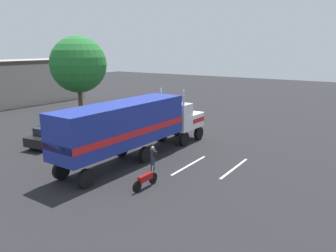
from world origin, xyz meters
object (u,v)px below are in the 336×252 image
parked_car (52,135)px  motorcycle (145,180)px  person_bystander (153,157)px  tree_center (78,65)px  semi_truck (133,124)px

parked_car → motorcycle: (-2.75, -11.34, -0.33)m
person_bystander → parked_car: size_ratio=0.35×
person_bystander → motorcycle: 2.75m
motorcycle → tree_center: bearing=57.6°
person_bystander → tree_center: size_ratio=0.18×
semi_truck → tree_center: tree_center is taller
person_bystander → motorcycle: person_bystander is taller
parked_car → motorcycle: size_ratio=2.18×
semi_truck → parked_car: (-0.85, 7.66, -1.72)m
person_bystander → parked_car: bearing=88.2°
semi_truck → person_bystander: semi_truck is taller
semi_truck → person_bystander: (-1.17, -2.47, -1.63)m
semi_truck → tree_center: bearing=62.1°
semi_truck → person_bystander: bearing=-115.4°
parked_car → semi_truck: bearing=-83.6°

